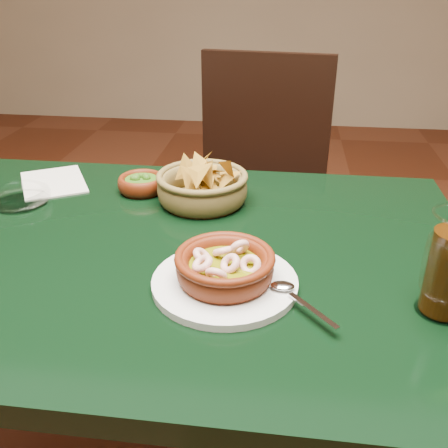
# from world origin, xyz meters

# --- Properties ---
(dining_table) EXTENTS (1.20, 0.80, 0.75)m
(dining_table) POSITION_xyz_m (0.00, 0.00, 0.65)
(dining_table) COLOR black
(dining_table) RESTS_ON ground
(dining_chair) EXTENTS (0.51, 0.51, 0.98)m
(dining_chair) POSITION_xyz_m (0.15, 0.71, 0.54)
(dining_chair) COLOR black
(dining_chair) RESTS_ON ground
(shrimp_plate) EXTENTS (0.29, 0.24, 0.08)m
(shrimp_plate) POSITION_xyz_m (0.15, -0.12, 0.78)
(shrimp_plate) COLOR silver
(shrimp_plate) RESTS_ON dining_table
(chip_basket) EXTENTS (0.23, 0.23, 0.14)m
(chip_basket) POSITION_xyz_m (0.07, 0.19, 0.79)
(chip_basket) COLOR brown
(chip_basket) RESTS_ON dining_table
(guacamole_ramekin) EXTENTS (0.13, 0.13, 0.04)m
(guacamole_ramekin) POSITION_xyz_m (-0.08, 0.23, 0.77)
(guacamole_ramekin) COLOR #4D1807
(guacamole_ramekin) RESTS_ON dining_table
(glass_ashtray) EXTENTS (0.14, 0.14, 0.03)m
(glass_ashtray) POSITION_xyz_m (-0.33, 0.14, 0.77)
(glass_ashtray) COLOR white
(glass_ashtray) RESTS_ON dining_table
(paper_menu) EXTENTS (0.21, 0.23, 0.00)m
(paper_menu) POSITION_xyz_m (-0.31, 0.26, 0.75)
(paper_menu) COLOR beige
(paper_menu) RESTS_ON dining_table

